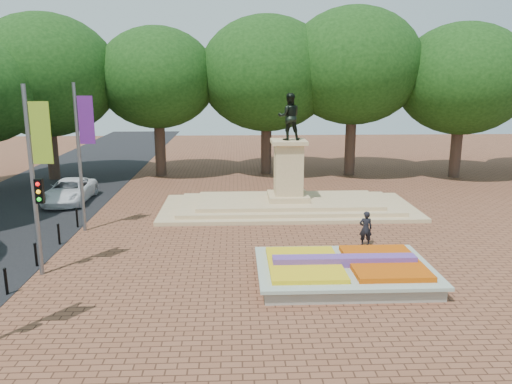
{
  "coord_description": "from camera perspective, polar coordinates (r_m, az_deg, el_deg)",
  "views": [
    {
      "loc": [
        -2.91,
        -18.87,
        7.2
      ],
      "look_at": [
        -2.0,
        2.88,
        2.2
      ],
      "focal_mm": 35.0,
      "sensor_mm": 36.0,
      "label": 1
    }
  ],
  "objects": [
    {
      "name": "ground",
      "position": [
        20.41,
        6.01,
        -7.8
      ],
      "size": [
        90.0,
        90.0,
        0.0
      ],
      "primitive_type": "plane",
      "color": "brown",
      "rests_on": "ground"
    },
    {
      "name": "flower_bed",
      "position": [
        18.62,
        10.1,
        -8.77
      ],
      "size": [
        6.3,
        4.3,
        0.91
      ],
      "color": "gray",
      "rests_on": "ground"
    },
    {
      "name": "monument",
      "position": [
        27.76,
        3.68,
        -0.25
      ],
      "size": [
        14.0,
        6.0,
        6.4
      ],
      "color": "tan",
      "rests_on": "ground"
    },
    {
      "name": "tree_row_back",
      "position": [
        37.25,
        5.82,
        12.06
      ],
      "size": [
        44.8,
        8.8,
        10.43
      ],
      "color": "#3C2A21",
      "rests_on": "ground"
    },
    {
      "name": "banner_poles",
      "position": [
        19.26,
        -24.21,
        1.85
      ],
      "size": [
        0.88,
        11.17,
        7.0
      ],
      "color": "slate",
      "rests_on": "ground"
    },
    {
      "name": "bollard_row",
      "position": [
        20.18,
        -25.19,
        -7.67
      ],
      "size": [
        0.12,
        13.12,
        0.98
      ],
      "color": "black",
      "rests_on": "ground"
    },
    {
      "name": "van",
      "position": [
        31.36,
        -20.54,
        0.11
      ],
      "size": [
        2.32,
        4.93,
        1.36
      ],
      "primitive_type": "imported",
      "rotation": [
        0.0,
        0.0,
        0.01
      ],
      "color": "white",
      "rests_on": "ground"
    },
    {
      "name": "pedestrian",
      "position": [
        22.31,
        12.42,
        -4.1
      ],
      "size": [
        0.59,
        0.4,
        1.56
      ],
      "primitive_type": "imported",
      "rotation": [
        0.0,
        0.0,
        3.09
      ],
      "color": "black",
      "rests_on": "ground"
    }
  ]
}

